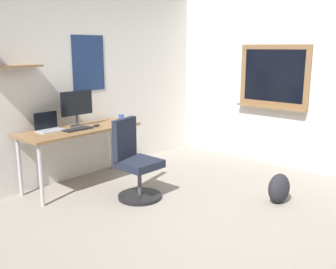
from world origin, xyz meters
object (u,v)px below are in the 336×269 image
object	(u,v)px
computer_mouse	(96,125)
backpack	(279,188)
office_chair	(135,165)
keyboard	(78,129)
monitor_primary	(77,106)
laptop	(49,127)
desk	(80,134)
coffee_mug	(121,118)

from	to	relation	value
computer_mouse	backpack	bearing A→B (deg)	-65.28
office_chair	backpack	xyz separation A→B (m)	(1.00, -1.35, -0.24)
computer_mouse	keyboard	bearing A→B (deg)	180.00
keyboard	computer_mouse	bearing A→B (deg)	0.00
office_chair	monitor_primary	bearing A→B (deg)	98.19
monitor_primary	backpack	world-z (taller)	monitor_primary
laptop	computer_mouse	xyz separation A→B (m)	(0.55, -0.22, -0.04)
monitor_primary	computer_mouse	bearing A→B (deg)	-46.46
office_chair	backpack	bearing A→B (deg)	-53.58
office_chair	computer_mouse	distance (m)	0.83
office_chair	desk	bearing A→B (deg)	101.75
laptop	backpack	size ratio (longest dim) A/B	0.90
backpack	desk	bearing A→B (deg)	118.25
monitor_primary	desk	bearing A→B (deg)	-111.91
monitor_primary	office_chair	bearing A→B (deg)	-81.81
coffee_mug	monitor_primary	bearing A→B (deg)	169.20
desk	computer_mouse	distance (m)	0.23
keyboard	desk	bearing A→B (deg)	44.04
office_chair	backpack	world-z (taller)	office_chair
monitor_primary	keyboard	xyz separation A→B (m)	(-0.12, -0.17, -0.26)
computer_mouse	coffee_mug	xyz separation A→B (m)	(0.48, 0.05, 0.03)
laptop	backpack	world-z (taller)	laptop
laptop	office_chair	bearing A→B (deg)	-61.71
laptop	computer_mouse	size ratio (longest dim) A/B	2.98
computer_mouse	backpack	distance (m)	2.39
office_chair	laptop	bearing A→B (deg)	118.29
desk	coffee_mug	distance (m)	0.69
computer_mouse	coffee_mug	distance (m)	0.48
monitor_primary	coffee_mug	xyz separation A→B (m)	(0.64, -0.12, -0.22)
laptop	desk	bearing A→B (deg)	-22.49
desk	computer_mouse	world-z (taller)	computer_mouse
desk	coffee_mug	bearing A→B (deg)	-2.13
desk	computer_mouse	bearing A→B (deg)	-20.40
computer_mouse	desk	bearing A→B (deg)	159.60
laptop	keyboard	distance (m)	0.35
office_chair	laptop	distance (m)	1.17
desk	office_chair	bearing A→B (deg)	-78.25
keyboard	computer_mouse	size ratio (longest dim) A/B	3.56
monitor_primary	keyboard	distance (m)	0.33
desk	backpack	distance (m)	2.52
monitor_primary	coffee_mug	size ratio (longest dim) A/B	5.04
monitor_primary	computer_mouse	world-z (taller)	monitor_primary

